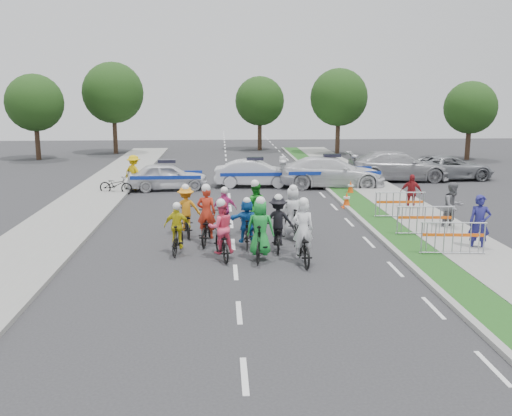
{
  "coord_description": "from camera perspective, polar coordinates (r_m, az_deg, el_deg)",
  "views": [
    {
      "loc": [
        -0.37,
        -15.44,
        5.03
      ],
      "look_at": [
        0.81,
        3.67,
        1.1
      ],
      "focal_mm": 40.0,
      "sensor_mm": 36.0,
      "label": 1
    }
  ],
  "objects": [
    {
      "name": "parked_bike",
      "position": [
        29.2,
        -13.83,
        2.27
      ],
      "size": [
        1.86,
        1.09,
        0.93
      ],
      "primitive_type": "imported",
      "rotation": [
        0.0,
        0.0,
        1.28
      ],
      "color": "black",
      "rests_on": "ground"
    },
    {
      "name": "tree_3",
      "position": [
        48.21,
        -14.11,
        11.1
      ],
      "size": [
        4.9,
        4.9,
        7.35
      ],
      "color": "#382619",
      "rests_on": "ground"
    },
    {
      "name": "tree_1",
      "position": [
        46.4,
        8.27,
        10.88
      ],
      "size": [
        4.55,
        4.55,
        6.82
      ],
      "color": "#382619",
      "rests_on": "ground"
    },
    {
      "name": "tree_4",
      "position": [
        49.56,
        0.38,
        10.63
      ],
      "size": [
        4.2,
        4.2,
        6.3
      ],
      "color": "#382619",
      "rests_on": "ground"
    },
    {
      "name": "rider_8",
      "position": [
        20.23,
        -0.13,
        -0.65
      ],
      "size": [
        0.87,
        2.0,
        2.0
      ],
      "rotation": [
        0.0,
        0.0,
        3.08
      ],
      "color": "black",
      "rests_on": "ground"
    },
    {
      "name": "civilian_sedan",
      "position": [
        33.59,
        13.98,
        4.1
      ],
      "size": [
        5.84,
        2.51,
        1.68
      ],
      "primitive_type": "imported",
      "rotation": [
        0.0,
        0.0,
        1.54
      ],
      "color": "#A2A2A7",
      "rests_on": "ground"
    },
    {
      "name": "civilian_suv",
      "position": [
        34.94,
        18.83,
        3.85
      ],
      "size": [
        5.09,
        2.59,
        1.38
      ],
      "primitive_type": "imported",
      "rotation": [
        0.0,
        0.0,
        1.63
      ],
      "color": "gray",
      "rests_on": "ground"
    },
    {
      "name": "rider_3",
      "position": [
        18.06,
        -7.84,
        -2.54
      ],
      "size": [
        0.88,
        1.63,
        1.67
      ],
      "rotation": [
        0.0,
        0.0,
        3.01
      ],
      "color": "black",
      "rests_on": "ground"
    },
    {
      "name": "grass_strip",
      "position": [
        21.92,
        12.93,
        -1.81
      ],
      "size": [
        1.2,
        60.0,
        0.11
      ],
      "primitive_type": "cube",
      "color": "#1F4717",
      "rests_on": "ground"
    },
    {
      "name": "rider_4",
      "position": [
        18.36,
        2.2,
        -2.0
      ],
      "size": [
        1.07,
        1.86,
        1.84
      ],
      "rotation": [
        0.0,
        0.0,
        3.05
      ],
      "color": "black",
      "rests_on": "ground"
    },
    {
      "name": "spectator_0",
      "position": [
        19.43,
        21.45,
        -1.44
      ],
      "size": [
        0.76,
        0.6,
        1.83
      ],
      "primitive_type": "imported",
      "rotation": [
        0.0,
        0.0,
        -0.27
      ],
      "color": "navy",
      "rests_on": "ground"
    },
    {
      "name": "rider_1",
      "position": [
        17.21,
        0.43,
        -2.75
      ],
      "size": [
        0.91,
        1.94,
        1.97
      ],
      "rotation": [
        0.0,
        0.0,
        2.97
      ],
      "color": "black",
      "rests_on": "ground"
    },
    {
      "name": "rider_10",
      "position": [
        20.31,
        -7.0,
        -0.73
      ],
      "size": [
        1.1,
        1.89,
        1.86
      ],
      "rotation": [
        0.0,
        0.0,
        3.29
      ],
      "color": "black",
      "rests_on": "ground"
    },
    {
      "name": "police_car_2",
      "position": [
        30.56,
        7.56,
        3.57
      ],
      "size": [
        5.8,
        2.82,
        1.63
      ],
      "primitive_type": "imported",
      "rotation": [
        0.0,
        0.0,
        1.47
      ],
      "color": "silver",
      "rests_on": "ground"
    },
    {
      "name": "cone_1",
      "position": [
        28.58,
        9.43,
        2.0
      ],
      "size": [
        0.4,
        0.4,
        0.7
      ],
      "color": "#F24C0C",
      "rests_on": "ground"
    },
    {
      "name": "rider_0",
      "position": [
        17.0,
        4.68,
        -3.34
      ],
      "size": [
        0.77,
        1.99,
        2.01
      ],
      "rotation": [
        0.0,
        0.0,
        3.19
      ],
      "color": "black",
      "rests_on": "ground"
    },
    {
      "name": "rider_5",
      "position": [
        18.63,
        -0.92,
        -1.79
      ],
      "size": [
        1.35,
        1.61,
        1.68
      ],
      "rotation": [
        0.0,
        0.0,
        3.11
      ],
      "color": "black",
      "rests_on": "ground"
    },
    {
      "name": "cone_0",
      "position": [
        25.33,
        9.05,
        0.79
      ],
      "size": [
        0.4,
        0.4,
        0.7
      ],
      "color": "#F24C0C",
      "rests_on": "ground"
    },
    {
      "name": "ground",
      "position": [
        16.24,
        -2.05,
        -6.45
      ],
      "size": [
        90.0,
        90.0,
        0.0
      ],
      "primitive_type": "plane",
      "color": "#28282B",
      "rests_on": "ground"
    },
    {
      "name": "tree_2",
      "position": [
        45.34,
        20.66,
        9.37
      ],
      "size": [
        3.85,
        3.85,
        5.77
      ],
      "color": "#382619",
      "rests_on": "ground"
    },
    {
      "name": "rider_2",
      "position": [
        17.41,
        -3.5,
        -2.83
      ],
      "size": [
        0.99,
        1.93,
        1.88
      ],
      "rotation": [
        0.0,
        0.0,
        3.34
      ],
      "color": "black",
      "rests_on": "ground"
    },
    {
      "name": "sidewalk_right",
      "position": [
        22.49,
        17.34,
        -1.69
      ],
      "size": [
        2.4,
        60.0,
        0.13
      ],
      "primitive_type": "cube",
      "color": "gray",
      "rests_on": "ground"
    },
    {
      "name": "tree_0",
      "position": [
        45.53,
        -21.27,
        9.77
      ],
      "size": [
        4.2,
        4.2,
        6.3
      ],
      "color": "#382619",
      "rests_on": "ground"
    },
    {
      "name": "rider_9",
      "position": [
        20.33,
        -3.16,
        -0.79
      ],
      "size": [
        0.91,
        1.7,
        1.74
      ],
      "rotation": [
        0.0,
        0.0,
        3.27
      ],
      "color": "black",
      "rests_on": "ground"
    },
    {
      "name": "marshal_hiviz",
      "position": [
        30.2,
        -12.11,
        3.49
      ],
      "size": [
        1.34,
        1.21,
        1.8
      ],
      "primitive_type": "imported",
      "rotation": [
        0.0,
        0.0,
        2.54
      ],
      "color": "gold",
      "rests_on": "ground"
    },
    {
      "name": "sidewalk_left",
      "position": [
        21.91,
        -19.68,
        -2.19
      ],
      "size": [
        3.0,
        60.0,
        0.13
      ],
      "primitive_type": "cube",
      "color": "gray",
      "rests_on": "ground"
    },
    {
      "name": "barrier_1",
      "position": [
        20.74,
        16.51,
        -1.33
      ],
      "size": [
        2.03,
        0.63,
        1.12
      ],
      "primitive_type": null,
      "rotation": [
        0.0,
        0.0,
        -0.06
      ],
      "color": "#A5A8AD",
      "rests_on": "ground"
    },
    {
      "name": "spectator_1",
      "position": [
        22.04,
        19.09,
        0.15
      ],
      "size": [
        1.04,
        0.92,
        1.79
      ],
      "primitive_type": "imported",
      "rotation": [
        0.0,
        0.0,
        0.32
      ],
      "color": "slate",
      "rests_on": "ground"
    },
    {
      "name": "barrier_2",
      "position": [
        23.36,
        14.16,
        0.22
      ],
      "size": [
        2.02,
        0.57,
        1.12
      ],
      "primitive_type": null,
      "rotation": [
        0.0,
        0.0,
        -0.04
      ],
      "color": "#A5A8AD",
      "rests_on": "ground"
    },
    {
      "name": "police_car_0",
      "position": [
        29.92,
        -8.86,
        3.16
      ],
      "size": [
        4.31,
        2.18,
        1.41
      ],
      "primitive_type": "imported",
      "rotation": [
        0.0,
        0.0,
        1.7
      ],
      "color": "silver",
      "rests_on": "ground"
    },
    {
      "name": "barrier_0",
      "position": [
        18.51,
        19.08,
        -3.03
      ],
      "size": [
        2.04,
        0.69,
        1.12
      ],
      "primitive_type": null,
      "rotation": [
        0.0,
        0.0,
        -0.1
      ],
      "color": "#A5A8AD",
      "rests_on": "ground"
    },
    {
      "name": "rider_6",
      "position": [
        19.2,
        -4.96,
        -1.57
      ],
      "size": [
        0.96,
        2.08,
        2.04
      ],
      "rotation": [
        0.0,
        0.0,
        3.0
      ],
      "color": "black",
      "rests_on": "ground"
    },
    {
      "name": "rider_7",
      "position": [
        19.75,
        3.67,
        -0.96
      ],
      "size": [
        0.88,
        1.88,
        1.91
      ],
      "rotation": [
        0.0,
        0.0,
        3.31
      ],
      "color": "black",
      "rests_on": "ground"
    },
    {
      "name": "police_car_1",
      "position": [
        30.6,
        -0.11,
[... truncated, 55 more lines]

